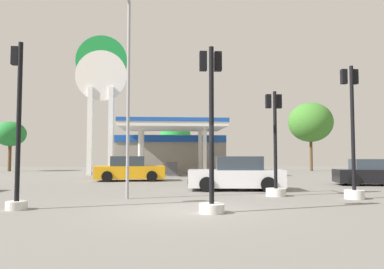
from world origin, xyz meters
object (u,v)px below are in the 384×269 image
Objects in this scene: car_2 at (373,173)px; traffic_signal_0 at (275,162)px; tree_0 at (10,134)px; car_1 at (236,175)px; car_3 at (130,170)px; traffic_signal_1 at (211,148)px; station_pole_sign at (101,85)px; traffic_signal_2 at (353,152)px; tree_1 at (175,135)px; corner_streetlamp at (128,79)px; traffic_signal_3 at (17,147)px; tree_2 at (311,122)px.

car_2 is 1.01× the size of traffic_signal_0.
car_2 is at bearing -37.11° from tree_0.
car_3 is (-5.56, 6.96, -0.00)m from car_1.
car_1 is at bearing 72.82° from traffic_signal_1.
station_pole_sign is 2.37× the size of traffic_signal_2.
tree_1 is at bearing 77.46° from car_3.
station_pole_sign is 11.46m from tree_1.
traffic_signal_2 is at bearing -46.04° from car_1.
traffic_signal_1 is 0.94× the size of traffic_signal_2.
traffic_signal_0 is at bearing 6.48° from corner_streetlamp.
corner_streetlamp is (0.74, -10.29, 3.81)m from car_3.
traffic_signal_2 is (-4.42, -6.10, 1.12)m from car_2.
station_pole_sign reaches higher than car_1.
traffic_signal_2 is (2.64, -1.21, 0.40)m from traffic_signal_0.
tree_1 reaches higher than traffic_signal_1.
car_1 is at bearing 35.77° from traffic_signal_3.
car_3 is 11.70m from traffic_signal_0.
traffic_signal_3 is at bearing -68.18° from tree_0.
tree_0 is (-13.89, 16.15, 3.20)m from car_3.
traffic_signal_0 is at bearing -60.52° from station_pole_sign.
tree_2 is at bearing 54.71° from corner_streetlamp.
traffic_signal_1 reaches higher than car_1.
car_2 is at bearing 23.22° from corner_streetlamp.
tree_2 is (18.18, 14.35, 4.53)m from car_3.
traffic_signal_2 is (12.44, -18.53, -5.91)m from station_pole_sign.
car_1 is 5.47m from traffic_signal_2.
tree_2 is at bearing -3.20° from tree_0.
car_3 is 12.93m from traffic_signal_3.
traffic_signal_3 is (-11.64, -1.84, 0.11)m from traffic_signal_2.
station_pole_sign reaches higher than traffic_signal_2.
tree_0 reaches higher than traffic_signal_0.
tree_1 is at bearing 51.38° from station_pole_sign.
tree_1 reaches higher than car_2.
car_3 is 16.85m from tree_1.
traffic_signal_1 is (-10.25, -9.06, 1.18)m from car_2.
car_2 is 23.42m from tree_1.
tree_2 is (11.55, 23.97, 3.88)m from traffic_signal_0.
car_2 is 0.89× the size of traffic_signal_1.
station_pole_sign is at bearing 102.22° from corner_streetlamp.
car_1 is at bearing -85.14° from tree_1.
tree_1 is (3.59, 16.15, 3.16)m from car_3.
corner_streetlamp is (-4.82, -3.32, 3.81)m from car_1.
car_1 reaches higher than car_2.
tree_2 is (14.59, -1.80, 1.37)m from tree_1.
traffic_signal_1 is at bearing -138.55° from car_2.
corner_streetlamp is at bearing -96.15° from tree_1.
traffic_signal_3 is at bearing -144.23° from car_1.
traffic_signal_0 is (-7.06, -4.89, 0.72)m from car_2.
station_pole_sign is at bearing 112.25° from car_3.
tree_1 is 26.60m from corner_streetlamp.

